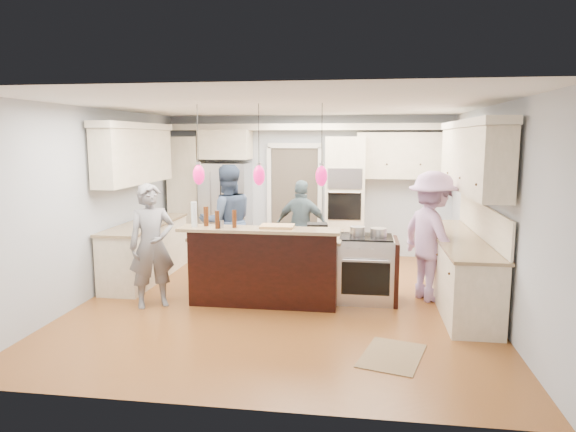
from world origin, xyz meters
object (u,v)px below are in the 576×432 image
refrigerator (226,210)px  kitchen_island (268,265)px  island_range (368,269)px  person_far_left (227,222)px  person_bar_end (152,246)px

refrigerator → kitchen_island: size_ratio=0.86×
refrigerator → island_range: refrigerator is taller
kitchen_island → person_far_left: person_far_left is taller
refrigerator → person_far_left: 1.66m
island_range → person_far_left: person_far_left is taller
kitchen_island → island_range: size_ratio=2.28×
kitchen_island → person_bar_end: bearing=-158.0°
island_range → person_bar_end: (-2.89, -0.67, 0.38)m
island_range → person_far_left: bearing=158.5°
refrigerator → island_range: 3.71m
island_range → refrigerator: bearing=137.4°
island_range → person_bar_end: person_bar_end is taller
person_far_left → refrigerator: bearing=-99.9°
island_range → person_far_left: 2.48m
refrigerator → kitchen_island: refrigerator is taller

